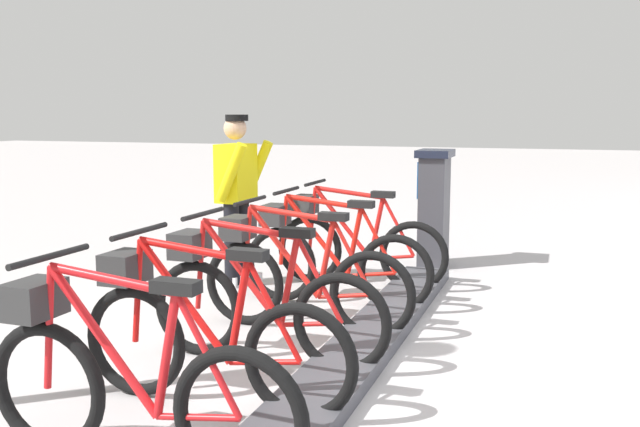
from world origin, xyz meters
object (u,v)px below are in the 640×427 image
bike_docked_1 (328,257)px  worker_near_rack (237,193)px  bike_docked_0 (353,243)px  bike_docked_2 (297,276)px  bike_docked_5 (124,381)px  payment_kiosk (434,206)px  bike_docked_4 (202,334)px  bike_docked_3 (257,301)px

bike_docked_1 → worker_near_rack: bearing=-22.4°
bike_docked_0 → bike_docked_2: (0.00, 1.52, 0.00)m
bike_docked_0 → bike_docked_5: size_ratio=1.00×
payment_kiosk → bike_docked_4: bearing=82.3°
payment_kiosk → bike_docked_4: size_ratio=0.74×
bike_docked_0 → bike_docked_1: (0.00, 0.76, 0.00)m
bike_docked_0 → bike_docked_1: size_ratio=1.00×
bike_docked_4 → bike_docked_2: bearing=-90.0°
payment_kiosk → bike_docked_0: payment_kiosk is taller
payment_kiosk → bike_docked_5: size_ratio=0.74×
bike_docked_1 → bike_docked_5: (0.00, 3.03, 0.00)m
bike_docked_0 → bike_docked_4: bearing=90.0°
bike_docked_1 → worker_near_rack: (1.08, -0.45, 0.48)m
payment_kiosk → bike_docked_2: payment_kiosk is taller
bike_docked_1 → bike_docked_3: 1.52m
bike_docked_3 → bike_docked_0: bearing=-90.0°
bike_docked_0 → bike_docked_5: bearing=90.0°
payment_kiosk → worker_near_rack: 2.24m
bike_docked_1 → worker_near_rack: size_ratio=1.04×
worker_near_rack → payment_kiosk: bearing=-137.9°
payment_kiosk → bike_docked_2: 2.77m
bike_docked_2 → bike_docked_0: bearing=-90.0°
bike_docked_4 → bike_docked_5: same height
bike_docked_2 → bike_docked_3: same height
bike_docked_2 → worker_near_rack: worker_near_rack is taller
bike_docked_4 → bike_docked_0: bearing=-90.0°
payment_kiosk → worker_near_rack: (1.65, 1.50, 0.24)m
bike_docked_1 → worker_near_rack: worker_near_rack is taller
worker_near_rack → bike_docked_3: bearing=118.9°
bike_docked_3 → bike_docked_5: 1.52m
bike_docked_1 → bike_docked_4: (0.00, 2.28, 0.00)m
payment_kiosk → bike_docked_2: bearing=78.0°
bike_docked_2 → worker_near_rack: bearing=-48.0°
bike_docked_1 → bike_docked_3: same height
bike_docked_2 → bike_docked_5: same height
payment_kiosk → bike_docked_3: payment_kiosk is taller
bike_docked_0 → bike_docked_3: (0.00, 2.28, 0.00)m
bike_docked_5 → worker_near_rack: 3.68m
payment_kiosk → bike_docked_3: bearing=80.6°
bike_docked_3 → bike_docked_4: bearing=90.0°
bike_docked_2 → bike_docked_3: 0.76m
payment_kiosk → bike_docked_5: (0.57, 4.98, -0.24)m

